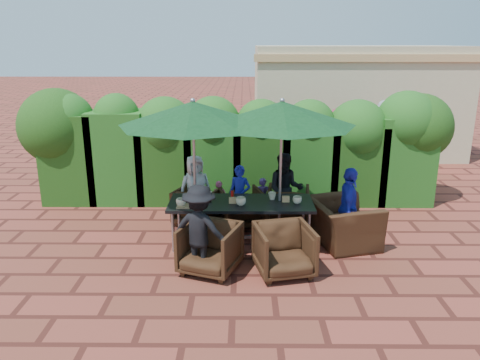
{
  "coord_description": "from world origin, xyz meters",
  "views": [
    {
      "loc": [
        0.14,
        -7.33,
        3.31
      ],
      "look_at": [
        0.07,
        0.4,
        1.02
      ],
      "focal_mm": 35.0,
      "sensor_mm": 36.0,
      "label": 1
    }
  ],
  "objects_px": {
    "chair_far_mid": "(242,206)",
    "chair_near_left": "(210,246)",
    "dining_table": "(241,206)",
    "chair_end_right": "(343,216)",
    "chair_near_right": "(284,248)",
    "umbrella_left": "(193,114)",
    "umbrella_right": "(282,114)",
    "chair_far_left": "(197,204)",
    "chair_far_right": "(288,204)"
  },
  "relations": [
    {
      "from": "umbrella_right",
      "to": "chair_end_right",
      "type": "distance_m",
      "value": 2.02
    },
    {
      "from": "umbrella_right",
      "to": "chair_end_right",
      "type": "bearing_deg",
      "value": -3.68
    },
    {
      "from": "dining_table",
      "to": "umbrella_left",
      "type": "height_order",
      "value": "umbrella_left"
    },
    {
      "from": "chair_far_right",
      "to": "chair_end_right",
      "type": "distance_m",
      "value": 1.24
    },
    {
      "from": "chair_far_right",
      "to": "umbrella_right",
      "type": "bearing_deg",
      "value": 81.3
    },
    {
      "from": "dining_table",
      "to": "chair_near_left",
      "type": "xyz_separation_m",
      "value": [
        -0.46,
        -1.01,
        -0.27
      ]
    },
    {
      "from": "umbrella_left",
      "to": "chair_near_right",
      "type": "xyz_separation_m",
      "value": [
        1.41,
        -1.13,
        -1.8
      ]
    },
    {
      "from": "chair_far_right",
      "to": "chair_near_right",
      "type": "relative_size",
      "value": 0.96
    },
    {
      "from": "umbrella_left",
      "to": "chair_far_mid",
      "type": "bearing_deg",
      "value": 45.65
    },
    {
      "from": "chair_far_mid",
      "to": "chair_far_right",
      "type": "xyz_separation_m",
      "value": [
        0.87,
        0.07,
        0.01
      ]
    },
    {
      "from": "chair_far_mid",
      "to": "chair_end_right",
      "type": "bearing_deg",
      "value": 137.65
    },
    {
      "from": "chair_far_mid",
      "to": "chair_near_left",
      "type": "height_order",
      "value": "chair_near_left"
    },
    {
      "from": "dining_table",
      "to": "chair_near_left",
      "type": "height_order",
      "value": "chair_near_left"
    },
    {
      "from": "umbrella_left",
      "to": "umbrella_right",
      "type": "distance_m",
      "value": 1.42
    },
    {
      "from": "umbrella_left",
      "to": "chair_near_right",
      "type": "bearing_deg",
      "value": -38.65
    },
    {
      "from": "chair_near_left",
      "to": "chair_far_mid",
      "type": "bearing_deg",
      "value": 96.19
    },
    {
      "from": "umbrella_left",
      "to": "chair_far_left",
      "type": "height_order",
      "value": "umbrella_left"
    },
    {
      "from": "chair_far_mid",
      "to": "dining_table",
      "type": "bearing_deg",
      "value": 73.37
    },
    {
      "from": "dining_table",
      "to": "chair_end_right",
      "type": "distance_m",
      "value": 1.73
    },
    {
      "from": "chair_far_mid",
      "to": "chair_near_left",
      "type": "distance_m",
      "value": 1.91
    },
    {
      "from": "chair_end_right",
      "to": "dining_table",
      "type": "bearing_deg",
      "value": 75.86
    },
    {
      "from": "chair_end_right",
      "to": "chair_near_left",
      "type": "bearing_deg",
      "value": 100.66
    },
    {
      "from": "chair_far_left",
      "to": "chair_far_mid",
      "type": "xyz_separation_m",
      "value": [
        0.84,
        -0.08,
        -0.0
      ]
    },
    {
      "from": "umbrella_right",
      "to": "chair_far_left",
      "type": "xyz_separation_m",
      "value": [
        -1.49,
        0.85,
        -1.83
      ]
    },
    {
      "from": "chair_far_mid",
      "to": "chair_near_right",
      "type": "height_order",
      "value": "chair_near_right"
    },
    {
      "from": "umbrella_left",
      "to": "chair_far_left",
      "type": "xyz_separation_m",
      "value": [
        -0.07,
        0.87,
        -1.83
      ]
    },
    {
      "from": "dining_table",
      "to": "chair_near_left",
      "type": "distance_m",
      "value": 1.14
    },
    {
      "from": "dining_table",
      "to": "chair_near_left",
      "type": "bearing_deg",
      "value": -114.29
    },
    {
      "from": "dining_table",
      "to": "chair_far_mid",
      "type": "height_order",
      "value": "chair_far_mid"
    },
    {
      "from": "chair_far_mid",
      "to": "chair_end_right",
      "type": "relative_size",
      "value": 0.66
    },
    {
      "from": "chair_near_left",
      "to": "chair_end_right",
      "type": "xyz_separation_m",
      "value": [
        2.18,
        1.02,
        0.09
      ]
    },
    {
      "from": "chair_far_left",
      "to": "chair_far_mid",
      "type": "relative_size",
      "value": 1.0
    },
    {
      "from": "umbrella_left",
      "to": "chair_far_right",
      "type": "xyz_separation_m",
      "value": [
        1.65,
        0.86,
        -1.82
      ]
    },
    {
      "from": "chair_far_mid",
      "to": "chair_near_right",
      "type": "distance_m",
      "value": 2.02
    },
    {
      "from": "chair_far_mid",
      "to": "chair_near_right",
      "type": "relative_size",
      "value": 0.93
    },
    {
      "from": "chair_far_left",
      "to": "umbrella_right",
      "type": "bearing_deg",
      "value": 172.25
    },
    {
      "from": "chair_far_mid",
      "to": "chair_near_left",
      "type": "xyz_separation_m",
      "value": [
        -0.46,
        -1.86,
        0.03
      ]
    },
    {
      "from": "umbrella_left",
      "to": "chair_end_right",
      "type": "height_order",
      "value": "umbrella_left"
    },
    {
      "from": "chair_far_left",
      "to": "chair_far_mid",
      "type": "height_order",
      "value": "same"
    },
    {
      "from": "chair_far_right",
      "to": "chair_end_right",
      "type": "xyz_separation_m",
      "value": [
        0.84,
        -0.9,
        0.11
      ]
    },
    {
      "from": "umbrella_right",
      "to": "chair_far_right",
      "type": "xyz_separation_m",
      "value": [
        0.23,
        0.84,
        -1.82
      ]
    },
    {
      "from": "dining_table",
      "to": "umbrella_right",
      "type": "relative_size",
      "value": 0.97
    },
    {
      "from": "chair_far_left",
      "to": "chair_far_right",
      "type": "height_order",
      "value": "chair_far_right"
    },
    {
      "from": "dining_table",
      "to": "chair_end_right",
      "type": "height_order",
      "value": "chair_end_right"
    },
    {
      "from": "umbrella_right",
      "to": "chair_far_left",
      "type": "distance_m",
      "value": 2.51
    },
    {
      "from": "chair_far_right",
      "to": "umbrella_left",
      "type": "bearing_deg",
      "value": 34.03
    },
    {
      "from": "umbrella_left",
      "to": "chair_far_mid",
      "type": "xyz_separation_m",
      "value": [
        0.77,
        0.79,
        -1.83
      ]
    },
    {
      "from": "umbrella_right",
      "to": "chair_near_right",
      "type": "bearing_deg",
      "value": -90.43
    },
    {
      "from": "chair_far_mid",
      "to": "chair_far_right",
      "type": "distance_m",
      "value": 0.88
    },
    {
      "from": "dining_table",
      "to": "umbrella_left",
      "type": "relative_size",
      "value": 0.97
    }
  ]
}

